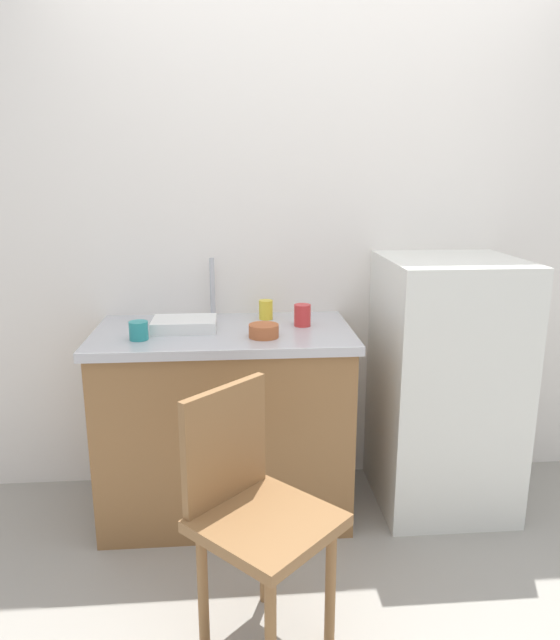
{
  "coord_description": "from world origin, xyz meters",
  "views": [
    {
      "loc": [
        -0.39,
        -1.87,
        1.57
      ],
      "look_at": [
        -0.19,
        0.6,
        0.94
      ],
      "focal_mm": 32.68,
      "sensor_mm": 36.0,
      "label": 1
    }
  ],
  "objects_px": {
    "refrigerator": "(444,384)",
    "cup_teal": "(139,331)",
    "chair": "(253,508)",
    "cup_red": "(302,315)",
    "cup_yellow": "(266,310)",
    "dish_tray": "(184,324)",
    "terracotta_bowl": "(264,331)"
  },
  "relations": [
    {
      "from": "terracotta_bowl",
      "to": "cup_red",
      "type": "distance_m",
      "value": 0.25
    },
    {
      "from": "dish_tray",
      "to": "terracotta_bowl",
      "type": "bearing_deg",
      "value": -23.36
    },
    {
      "from": "chair",
      "to": "terracotta_bowl",
      "type": "relative_size",
      "value": 6.97
    },
    {
      "from": "refrigerator",
      "to": "cup_teal",
      "type": "bearing_deg",
      "value": -174.44
    },
    {
      "from": "refrigerator",
      "to": "cup_teal",
      "type": "distance_m",
      "value": 1.42
    },
    {
      "from": "cup_yellow",
      "to": "chair",
      "type": "bearing_deg",
      "value": -95.86
    },
    {
      "from": "terracotta_bowl",
      "to": "cup_yellow",
      "type": "height_order",
      "value": "cup_yellow"
    },
    {
      "from": "refrigerator",
      "to": "chair",
      "type": "distance_m",
      "value": 1.24
    },
    {
      "from": "cup_yellow",
      "to": "cup_red",
      "type": "height_order",
      "value": "cup_red"
    },
    {
      "from": "refrigerator",
      "to": "cup_red",
      "type": "relative_size",
      "value": 12.05
    },
    {
      "from": "chair",
      "to": "terracotta_bowl",
      "type": "distance_m",
      "value": 0.8
    },
    {
      "from": "terracotta_bowl",
      "to": "chair",
      "type": "bearing_deg",
      "value": -96.29
    },
    {
      "from": "dish_tray",
      "to": "cup_teal",
      "type": "bearing_deg",
      "value": -140.66
    },
    {
      "from": "cup_teal",
      "to": "cup_yellow",
      "type": "xyz_separation_m",
      "value": [
        0.55,
        0.31,
        0.01
      ]
    },
    {
      "from": "terracotta_bowl",
      "to": "cup_teal",
      "type": "relative_size",
      "value": 1.61
    },
    {
      "from": "dish_tray",
      "to": "cup_red",
      "type": "distance_m",
      "value": 0.53
    },
    {
      "from": "refrigerator",
      "to": "dish_tray",
      "type": "xyz_separation_m",
      "value": [
        -1.2,
        0.01,
        0.31
      ]
    },
    {
      "from": "refrigerator",
      "to": "terracotta_bowl",
      "type": "bearing_deg",
      "value": -170.87
    },
    {
      "from": "chair",
      "to": "cup_yellow",
      "type": "bearing_deg",
      "value": 39.82
    },
    {
      "from": "chair",
      "to": "cup_red",
      "type": "relative_size",
      "value": 8.99
    },
    {
      "from": "chair",
      "to": "dish_tray",
      "type": "distance_m",
      "value": 0.96
    },
    {
      "from": "chair",
      "to": "cup_yellow",
      "type": "distance_m",
      "value": 1.09
    },
    {
      "from": "dish_tray",
      "to": "cup_red",
      "type": "relative_size",
      "value": 2.83
    },
    {
      "from": "chair",
      "to": "cup_red",
      "type": "height_order",
      "value": "cup_red"
    },
    {
      "from": "dish_tray",
      "to": "terracotta_bowl",
      "type": "xyz_separation_m",
      "value": [
        0.34,
        -0.15,
        0.0
      ]
    },
    {
      "from": "cup_red",
      "to": "refrigerator",
      "type": "bearing_deg",
      "value": -3.01
    },
    {
      "from": "refrigerator",
      "to": "dish_tray",
      "type": "relative_size",
      "value": 4.26
    },
    {
      "from": "dish_tray",
      "to": "cup_yellow",
      "type": "relative_size",
      "value": 3.07
    },
    {
      "from": "refrigerator",
      "to": "cup_red",
      "type": "height_order",
      "value": "refrigerator"
    },
    {
      "from": "cup_yellow",
      "to": "terracotta_bowl",
      "type": "bearing_deg",
      "value": -94.91
    },
    {
      "from": "terracotta_bowl",
      "to": "dish_tray",
      "type": "bearing_deg",
      "value": 156.64
    },
    {
      "from": "dish_tray",
      "to": "terracotta_bowl",
      "type": "distance_m",
      "value": 0.38
    }
  ]
}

